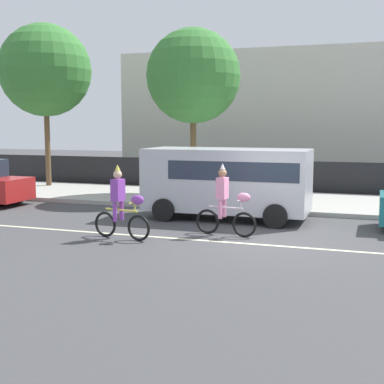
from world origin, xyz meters
The scene contains 10 objects.
ground_plane centered at (0.00, 0.00, 0.00)m, with size 80.00×80.00×0.00m, color #424244.
road_centre_line centered at (0.00, -0.50, 0.00)m, with size 36.00×0.14×0.01m, color beige.
sidewalk_curb centered at (0.00, 6.50, 0.07)m, with size 60.00×5.00×0.15m, color #ADAAA3.
fence_line centered at (0.00, 9.40, 0.70)m, with size 40.00×0.08×1.40m, color black.
parade_cyclist_purple centered at (-3.52, -1.00, 0.84)m, with size 1.71×0.53×1.92m.
parade_cyclist_pink centered at (-1.11, 0.28, 0.84)m, with size 1.72×0.51×1.92m.
parked_van_silver centered at (-1.68, 2.70, 1.28)m, with size 5.00×2.22×2.18m.
street_tree_near_lamp centered at (-11.56, 7.72, 5.31)m, with size 4.10×4.10×7.22m.
street_tree_far_corner centered at (-4.32, 6.98, 4.79)m, with size 3.69×3.69×6.49m.
pedestrian_onlooker centered at (-4.57, 7.92, 1.01)m, with size 0.32×0.20×1.62m.
Camera 1 is at (2.55, -13.14, 2.93)m, focal length 50.00 mm.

